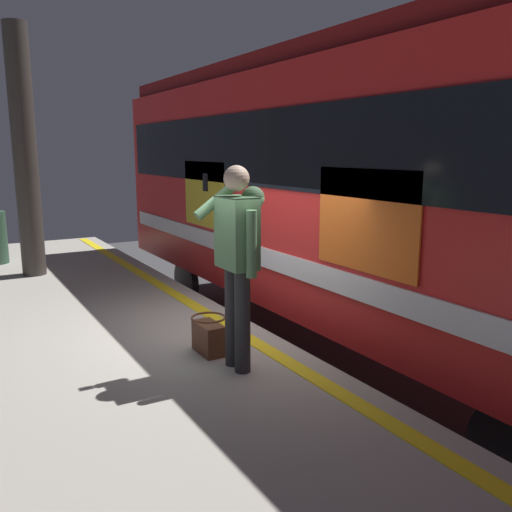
{
  "coord_description": "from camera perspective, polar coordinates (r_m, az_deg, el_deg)",
  "views": [
    {
      "loc": [
        -4.89,
        2.91,
        2.89
      ],
      "look_at": [
        -0.46,
        0.3,
        1.87
      ],
      "focal_mm": 37.59,
      "sensor_mm": 36.0,
      "label": 1
    }
  ],
  "objects": [
    {
      "name": "station_column",
      "position": [
        8.91,
        -23.37,
        10.01
      ],
      "size": [
        0.35,
        0.35,
        3.75
      ],
      "primitive_type": "cylinder",
      "color": "#38332D",
      "rests_on": "platform"
    },
    {
      "name": "track_rail_far",
      "position": [
        7.89,
        17.01,
        -10.21
      ],
      "size": [
        18.75,
        0.08,
        0.16
      ],
      "primitive_type": "cube",
      "color": "slate",
      "rests_on": "ground"
    },
    {
      "name": "passenger",
      "position": [
        4.61,
        -1.94,
        0.52
      ],
      "size": [
        0.57,
        0.55,
        1.8
      ],
      "color": "#262628",
      "rests_on": "platform"
    },
    {
      "name": "safety_line",
      "position": [
        5.86,
        -2.28,
        -7.87
      ],
      "size": [
        14.14,
        0.16,
        0.01
      ],
      "primitive_type": "cube",
      "color": "yellow",
      "rests_on": "platform"
    },
    {
      "name": "handbag",
      "position": [
        5.21,
        -5.05,
        -8.5
      ],
      "size": [
        0.37,
        0.34,
        0.36
      ],
      "color": "#59331E",
      "rests_on": "platform"
    },
    {
      "name": "train_carriage",
      "position": [
        7.27,
        10.93,
        7.9
      ],
      "size": [
        9.94,
        2.89,
        3.93
      ],
      "color": "red",
      "rests_on": "ground"
    },
    {
      "name": "track_rail_near",
      "position": [
        6.96,
        8.77,
        -12.77
      ],
      "size": [
        18.75,
        0.08,
        0.16
      ],
      "primitive_type": "cube",
      "color": "slate",
      "rests_on": "ground"
    },
    {
      "name": "platform",
      "position": [
        5.46,
        -24.87,
        -16.06
      ],
      "size": [
        14.43,
        5.18,
        0.97
      ],
      "primitive_type": "cube",
      "color": "#9E998E",
      "rests_on": "ground"
    },
    {
      "name": "ground_plane",
      "position": [
        6.38,
        0.26,
        -15.75
      ],
      "size": [
        23.66,
        23.66,
        0.0
      ],
      "primitive_type": "plane",
      "color": "#3D3D3F"
    }
  ]
}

